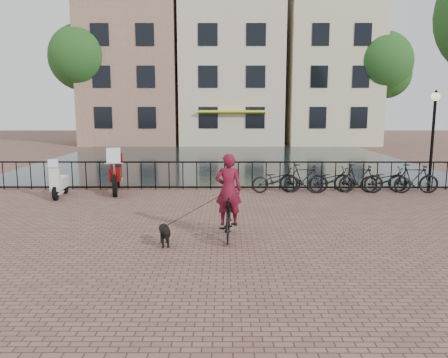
{
  "coord_description": "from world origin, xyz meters",
  "views": [
    {
      "loc": [
        0.04,
        -7.53,
        2.92
      ],
      "look_at": [
        0.0,
        3.0,
        1.2
      ],
      "focal_mm": 35.0,
      "sensor_mm": 36.0,
      "label": 1
    }
  ],
  "objects_px": {
    "lamp_post": "(434,124)",
    "dog": "(165,234)",
    "motorcycle": "(116,168)",
    "scooter": "(60,177)",
    "cyclist": "(228,201)"
  },
  "relations": [
    {
      "from": "lamp_post",
      "to": "dog",
      "type": "distance_m",
      "value": 10.66
    },
    {
      "from": "motorcycle",
      "to": "scooter",
      "type": "height_order",
      "value": "motorcycle"
    },
    {
      "from": "cyclist",
      "to": "motorcycle",
      "type": "height_order",
      "value": "cyclist"
    },
    {
      "from": "lamp_post",
      "to": "motorcycle",
      "type": "distance_m",
      "value": 11.11
    },
    {
      "from": "dog",
      "to": "motorcycle",
      "type": "bearing_deg",
      "value": 99.31
    },
    {
      "from": "dog",
      "to": "motorcycle",
      "type": "height_order",
      "value": "motorcycle"
    },
    {
      "from": "dog",
      "to": "scooter",
      "type": "distance_m",
      "value": 6.65
    },
    {
      "from": "cyclist",
      "to": "scooter",
      "type": "xyz_separation_m",
      "value": [
        -5.54,
        4.66,
        -0.18
      ]
    },
    {
      "from": "scooter",
      "to": "cyclist",
      "type": "bearing_deg",
      "value": -45.24
    },
    {
      "from": "cyclist",
      "to": "dog",
      "type": "xyz_separation_m",
      "value": [
        -1.37,
        -0.51,
        -0.61
      ]
    },
    {
      "from": "cyclist",
      "to": "dog",
      "type": "height_order",
      "value": "cyclist"
    },
    {
      "from": "cyclist",
      "to": "dog",
      "type": "distance_m",
      "value": 1.58
    },
    {
      "from": "lamp_post",
      "to": "dog",
      "type": "bearing_deg",
      "value": -144.19
    },
    {
      "from": "cyclist",
      "to": "scooter",
      "type": "relative_size",
      "value": 1.51
    },
    {
      "from": "dog",
      "to": "scooter",
      "type": "bearing_deg",
      "value": 115.52
    }
  ]
}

